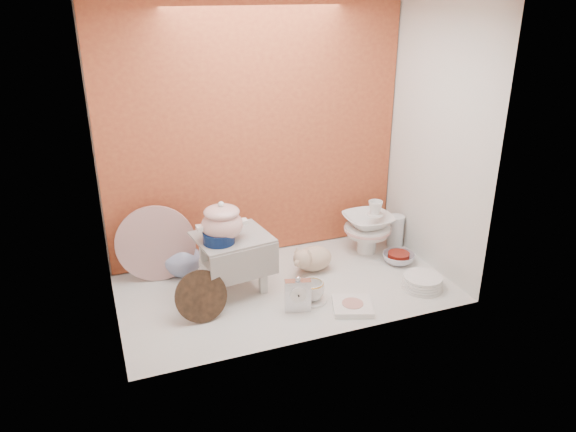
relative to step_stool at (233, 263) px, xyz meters
name	(u,v)px	position (x,y,z in m)	size (l,w,h in m)	color
ground	(286,288)	(0.27, -0.09, -0.16)	(1.80, 1.80, 0.00)	silver
niche_shell	(273,115)	(0.27, 0.09, 0.77)	(1.86, 1.03, 1.53)	#BC5A2F
step_stool	(233,263)	(0.00, 0.00, 0.00)	(0.38, 0.33, 0.32)	silver
soup_tureen	(222,221)	(-0.06, -0.03, 0.27)	(0.26, 0.26, 0.22)	white
cobalt_bowl	(219,237)	(-0.08, -0.05, 0.19)	(0.17, 0.17, 0.06)	#091A47
floral_platter	(156,244)	(-0.37, 0.26, 0.06)	(0.44, 0.05, 0.44)	silver
blue_white_vase	(182,255)	(-0.23, 0.28, -0.04)	(0.23, 0.23, 0.24)	white
lacquer_tray	(201,296)	(-0.23, -0.22, -0.04)	(0.26, 0.11, 0.25)	black
mantel_clock	(298,294)	(0.25, -0.32, -0.06)	(0.13, 0.05, 0.19)	silver
plush_pig	(314,258)	(0.49, 0.04, -0.08)	(0.28, 0.19, 0.16)	#C7A88C
teacup_saucer	(312,300)	(0.35, -0.26, -0.16)	(0.16, 0.16, 0.01)	white
gold_rim_teacup	(312,290)	(0.35, -0.26, -0.10)	(0.13, 0.13, 0.10)	white
lattice_dish	(352,306)	(0.52, -0.41, -0.15)	(0.20, 0.20, 0.03)	white
dinner_plate_stack	(422,282)	(0.98, -0.36, -0.12)	(0.23, 0.23, 0.07)	white
crystal_bowl	(398,258)	(1.01, -0.05, -0.13)	(0.19, 0.19, 0.06)	silver
clear_glass_vase	(395,231)	(1.11, 0.16, -0.06)	(0.10, 0.10, 0.21)	silver
porcelain_tower	(368,227)	(0.90, 0.15, 0.01)	(0.30, 0.30, 0.34)	white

